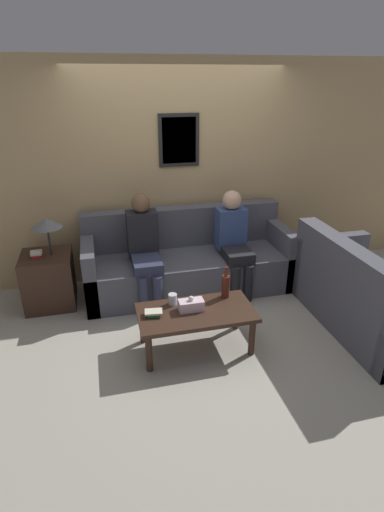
{
  "coord_description": "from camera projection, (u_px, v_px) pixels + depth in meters",
  "views": [
    {
      "loc": [
        -1.0,
        -3.73,
        2.39
      ],
      "look_at": [
        -0.11,
        -0.12,
        0.7
      ],
      "focal_mm": 28.0,
      "sensor_mm": 36.0,
      "label": 1
    }
  ],
  "objects": [
    {
      "name": "ground_plane",
      "position": [
        199.0,
        307.0,
        4.51
      ],
      "size": [
        16.0,
        16.0,
        0.0
      ],
      "primitive_type": "plane",
      "color": "#ADA899"
    },
    {
      "name": "wall_back",
      "position": [
        179.0,
        174.0,
        4.84
      ],
      "size": [
        9.0,
        0.08,
        2.6
      ],
      "color": "tan",
      "rests_on": "ground_plane"
    },
    {
      "name": "couch_main",
      "position": [
        188.0,
        262.0,
        4.84
      ],
      "size": [
        2.44,
        0.87,
        0.93
      ],
      "color": "#4C4C56",
      "rests_on": "ground_plane"
    },
    {
      "name": "couch_side",
      "position": [
        365.0,
        298.0,
        4.05
      ],
      "size": [
        0.87,
        1.65,
        0.93
      ],
      "rotation": [
        0.0,
        0.0,
        1.57
      ],
      "color": "#4C4C56",
      "rests_on": "ground_plane"
    },
    {
      "name": "coffee_table",
      "position": [
        196.0,
        316.0,
        3.69
      ],
      "size": [
        1.08,
        0.55,
        0.41
      ],
      "color": "#382319",
      "rests_on": "ground_plane"
    },
    {
      "name": "side_table_with_lamp",
      "position": [
        49.0,
        277.0,
        4.45
      ],
      "size": [
        0.54,
        0.54,
        1.02
      ],
      "color": "#382319",
      "rests_on": "ground_plane"
    },
    {
      "name": "wine_bottle",
      "position": [
        226.0,
        286.0,
        3.86
      ],
      "size": [
        0.08,
        0.08,
        0.32
      ],
      "color": "#562319",
      "rests_on": "coffee_table"
    },
    {
      "name": "drinking_glass",
      "position": [
        173.0,
        299.0,
        3.76
      ],
      "size": [
        0.08,
        0.08,
        0.11
      ],
      "color": "silver",
      "rests_on": "coffee_table"
    },
    {
      "name": "book_stack",
      "position": [
        154.0,
        313.0,
        3.59
      ],
      "size": [
        0.17,
        0.12,
        0.05
      ],
      "color": "#237547",
      "rests_on": "coffee_table"
    },
    {
      "name": "tissue_box",
      "position": [
        191.0,
        305.0,
        3.67
      ],
      "size": [
        0.23,
        0.12,
        0.15
      ],
      "color": "silver",
      "rests_on": "coffee_table"
    },
    {
      "name": "person_left",
      "position": [
        144.0,
        246.0,
        4.43
      ],
      "size": [
        0.34,
        0.65,
        1.22
      ],
      "color": "#2D334C",
      "rests_on": "ground_plane"
    },
    {
      "name": "person_right",
      "position": [
        234.0,
        238.0,
        4.65
      ],
      "size": [
        0.34,
        0.61,
        1.19
      ],
      "color": "black",
      "rests_on": "ground_plane"
    }
  ]
}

